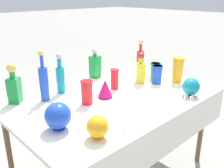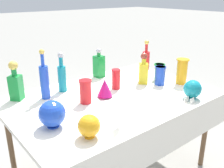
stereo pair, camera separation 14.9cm
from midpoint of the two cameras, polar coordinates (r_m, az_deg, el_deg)
name	(u,v)px [view 1 (the left image)]	position (r m, az deg, el deg)	size (l,w,h in m)	color
display_table	(115,103)	(2.04, -1.47, -4.36)	(1.65, 1.12, 0.76)	white
tall_bottle_0	(140,58)	(2.74, 4.92, 5.98)	(0.08, 0.08, 0.32)	red
tall_bottle_1	(44,82)	(1.98, -17.41, 0.46)	(0.07, 0.07, 0.40)	blue
tall_bottle_2	(60,77)	(2.11, -13.71, 1.57)	(0.07, 0.07, 0.34)	teal
square_decanter_0	(141,70)	(2.30, 4.70, 3.25)	(0.11, 0.11, 0.29)	yellow
square_decanter_1	(14,85)	(2.03, -23.50, -0.34)	(0.12, 0.12, 0.31)	#198C38
square_decanter_2	(95,65)	(2.45, -5.63, 4.22)	(0.10, 0.10, 0.29)	#198C38
slender_vase_0	(155,70)	(2.45, 8.15, 3.17)	(0.11, 0.11, 0.15)	#198C38
slender_vase_1	(115,78)	(2.15, -1.37, 1.26)	(0.08, 0.08, 0.18)	red
slender_vase_2	(87,91)	(1.87, -8.05, -1.74)	(0.10, 0.10, 0.18)	red
slender_vase_3	(157,74)	(2.31, 8.44, 2.30)	(0.10, 0.10, 0.17)	blue
slender_vase_4	(178,69)	(2.37, 13.11, 3.33)	(0.11, 0.11, 0.23)	orange
fluted_vase_0	(105,88)	(1.98, -3.73, -0.97)	(0.12, 0.12, 0.15)	#C61972
round_bowl_0	(98,127)	(1.45, -6.29, -9.73)	(0.13, 0.13, 0.14)	orange
round_bowl_1	(191,87)	(2.08, 15.68, -0.64)	(0.14, 0.14, 0.15)	teal
round_bowl_2	(58,116)	(1.57, -14.97, -7.08)	(0.17, 0.17, 0.18)	blue
price_tag_left	(192,98)	(2.01, 15.80, -3.21)	(0.05, 0.01, 0.04)	white
price_tag_center	(124,131)	(1.49, -0.09, -10.86)	(0.05, 0.01, 0.04)	white
price_tag_right	(186,97)	(2.02, 14.58, -3.00)	(0.06, 0.01, 0.04)	white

